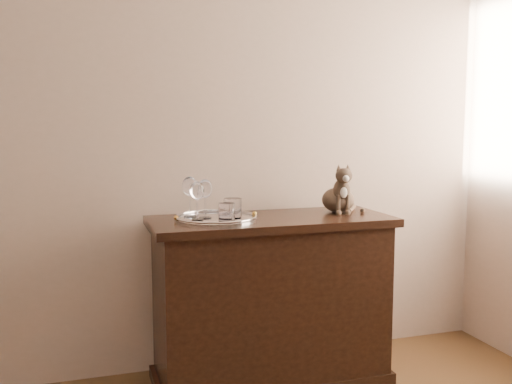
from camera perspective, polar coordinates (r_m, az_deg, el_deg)
wall_back at (r=2.96m, az=-11.61°, el=7.45°), size 4.00×0.10×2.70m
sideboard at (r=2.93m, az=1.48°, el=-10.78°), size 1.20×0.50×0.85m
tray at (r=2.78m, az=-4.00°, el=-2.66°), size 0.40×0.40×0.01m
wine_glass_a at (r=2.80m, az=-6.64°, el=-0.48°), size 0.08×0.08×0.20m
wine_glass_c at (r=2.70m, az=-5.90°, el=-0.88°), size 0.07×0.07×0.18m
wine_glass_d at (r=2.75m, az=-5.11°, el=-0.69°), size 0.07×0.07×0.19m
tumbler_a at (r=2.75m, az=-2.35°, el=-1.64°), size 0.09×0.09×0.10m
tumbler_b at (r=2.66m, az=-2.96°, el=-2.03°), size 0.08×0.08×0.09m
cat at (r=3.01m, az=8.22°, el=0.43°), size 0.29×0.28×0.26m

